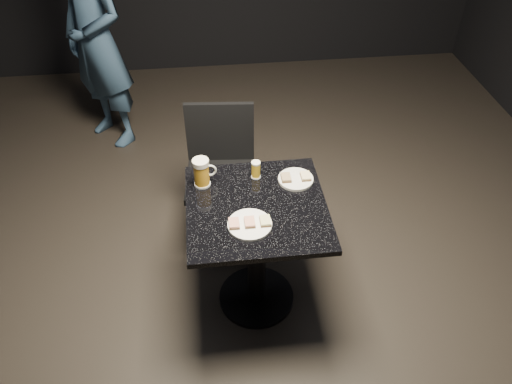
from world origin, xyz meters
The scene contains 10 objects.
floor centered at (0.00, 0.00, 0.00)m, with size 6.00×6.00×0.00m, color black.
plate_large centered at (-0.05, -0.14, 0.76)m, with size 0.21×0.21×0.01m, color white.
plate_small centered at (0.23, 0.17, 0.76)m, with size 0.19×0.19×0.01m, color silver.
patron centered at (-0.98, 1.83, 0.85)m, with size 0.62×0.40×1.69m, color navy.
table centered at (0.00, 0.00, 0.51)m, with size 0.70×0.70×0.75m.
beer_mug centered at (-0.26, 0.19, 0.83)m, with size 0.12×0.09×0.16m.
beer_tumbler centered at (0.02, 0.22, 0.80)m, with size 0.05×0.05×0.10m.
chair centered at (-0.15, 0.65, 0.50)m, with size 0.46×0.46×0.88m.
canapes_on_plate_large centered at (-0.05, -0.14, 0.77)m, with size 0.20×0.07×0.02m.
canapes_on_plate_small centered at (0.23, 0.17, 0.77)m, with size 0.15×0.07×0.02m.
Camera 1 is at (-0.21, -1.81, 2.43)m, focal length 35.00 mm.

